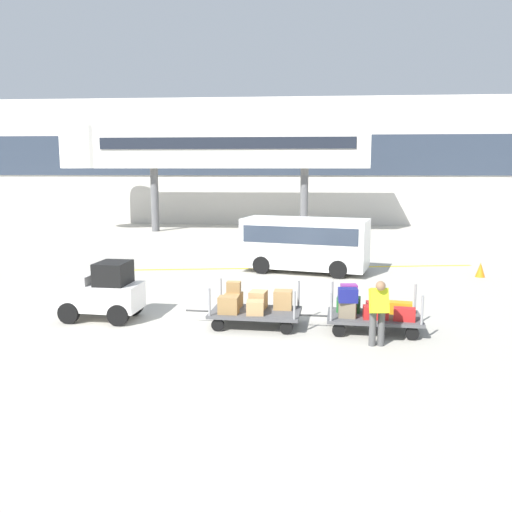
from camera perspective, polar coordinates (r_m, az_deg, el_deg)
The scene contains 10 objects.
ground_plane at distance 15.39m, azimuth -3.52°, elevation -6.16°, with size 120.00×120.00×0.00m, color #B2ADA0.
apron_lead_line at distance 22.68m, azimuth 5.04°, elevation -1.20°, with size 14.05×0.20×0.01m, color yellow.
terminal_building at distance 40.73m, azimuth 1.75°, elevation 9.70°, with size 63.66×2.51×8.92m.
jet_bridge at distance 35.28m, azimuth -5.72°, elevation 11.03°, with size 19.39×3.00×6.61m.
baggage_tug at distance 15.40m, azimuth -15.59°, elevation -3.60°, with size 2.17×1.36×1.58m.
baggage_cart_lead at distance 14.33m, azimuth -0.23°, elevation -5.18°, with size 3.04×1.56×1.10m.
baggage_cart_middle at distance 14.13m, azimuth 11.71°, elevation -5.54°, with size 3.04×1.56×1.14m.
baggage_handler at distance 12.86m, azimuth 12.51°, elevation -5.45°, with size 0.43×0.46×1.56m.
shuttle_van at distance 21.59m, azimuth 5.08°, elevation 1.59°, with size 5.12×3.00×2.10m.
safety_cone_near at distance 22.28m, azimuth 22.15°, elevation -1.32°, with size 0.36×0.36×0.55m, color orange.
Camera 1 is at (2.17, -14.69, 4.05)m, focal length 38.75 mm.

